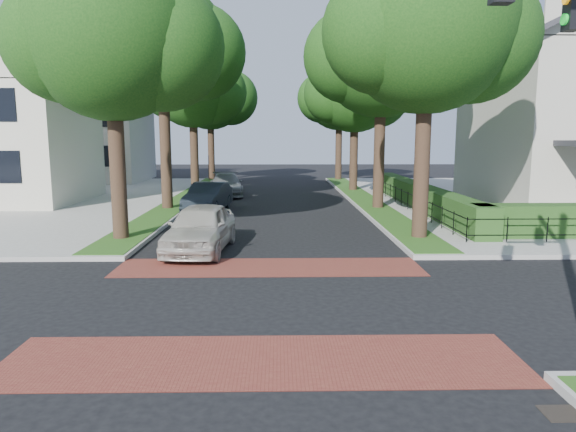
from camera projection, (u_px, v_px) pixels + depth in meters
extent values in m
plane|color=black|center=(267.00, 302.00, 12.03)|extent=(120.00, 120.00, 0.00)
cube|color=maroon|center=(269.00, 267.00, 15.19)|extent=(9.00, 2.20, 0.01)
cube|color=maroon|center=(263.00, 360.00, 8.87)|extent=(9.00, 2.20, 0.01)
cube|color=black|center=(566.00, 413.00, 7.17)|extent=(0.65, 0.45, 0.01)
cube|color=#284E16|center=(363.00, 198.00, 30.98)|extent=(1.60, 29.80, 0.02)
cube|color=#284E16|center=(184.00, 198.00, 30.78)|extent=(1.60, 29.80, 0.02)
cylinder|color=black|center=(423.00, 137.00, 18.46)|extent=(0.56, 0.56, 7.35)
sphere|color=#11390F|center=(427.00, 24.00, 17.87)|extent=(6.20, 6.20, 6.20)
sphere|color=#11390F|center=(472.00, 38.00, 18.25)|extent=(4.65, 4.65, 4.65)
sphere|color=#11390F|center=(384.00, 32.00, 17.69)|extent=(4.34, 4.34, 4.34)
sphere|color=#11390F|center=(419.00, 19.00, 19.32)|extent=(4.03, 4.03, 4.03)
cylinder|color=black|center=(380.00, 133.00, 26.34)|extent=(0.56, 0.56, 7.70)
sphere|color=#11390F|center=(382.00, 51.00, 25.71)|extent=(6.60, 6.60, 6.60)
sphere|color=#11390F|center=(416.00, 60.00, 26.11)|extent=(4.95, 4.95, 4.95)
sphere|color=#11390F|center=(350.00, 57.00, 25.53)|extent=(4.62, 4.62, 4.62)
sphere|color=#11390F|center=(378.00, 46.00, 27.27)|extent=(4.29, 4.29, 4.29)
cylinder|color=black|center=(354.00, 142.00, 35.31)|extent=(0.56, 0.56, 6.65)
sphere|color=#11390F|center=(355.00, 89.00, 34.77)|extent=(5.80, 5.80, 5.80)
sphere|color=#11390F|center=(377.00, 96.00, 35.16)|extent=(4.35, 4.35, 4.35)
sphere|color=#11390F|center=(334.00, 94.00, 34.59)|extent=(4.06, 4.06, 4.06)
sphere|color=#11390F|center=(354.00, 84.00, 36.13)|extent=(3.77, 3.77, 3.77)
cylinder|color=black|center=(339.00, 139.00, 44.18)|extent=(0.56, 0.56, 7.00)
sphere|color=#11390F|center=(339.00, 95.00, 43.61)|extent=(6.00, 6.00, 6.00)
sphere|color=#11390F|center=(358.00, 100.00, 44.00)|extent=(4.50, 4.50, 4.50)
sphere|color=#11390F|center=(322.00, 98.00, 43.43)|extent=(4.20, 4.20, 4.20)
sphere|color=#11390F|center=(339.00, 90.00, 45.01)|extent=(3.90, 3.90, 3.90)
cylinder|color=black|center=(116.00, 142.00, 18.29)|extent=(0.56, 0.56, 7.00)
sphere|color=#11390F|center=(111.00, 34.00, 17.72)|extent=(6.00, 6.00, 6.00)
sphere|color=#11390F|center=(161.00, 47.00, 18.11)|extent=(4.50, 4.50, 4.50)
sphere|color=#11390F|center=(65.00, 42.00, 17.54)|extent=(4.20, 4.20, 4.20)
sphere|color=#11390F|center=(126.00, 28.00, 19.12)|extent=(3.90, 3.90, 3.90)
cylinder|color=black|center=(165.00, 130.00, 26.11)|extent=(0.56, 0.56, 8.05)
sphere|color=#11390F|center=(162.00, 43.00, 25.46)|extent=(6.40, 6.40, 6.40)
sphere|color=#11390F|center=(198.00, 52.00, 25.85)|extent=(4.80, 4.80, 4.80)
sphere|color=#11390F|center=(128.00, 48.00, 25.27)|extent=(4.48, 4.48, 4.48)
sphere|color=#11390F|center=(170.00, 39.00, 26.96)|extent=(4.16, 4.16, 4.16)
cylinder|color=black|center=(194.00, 140.00, 35.09)|extent=(0.56, 0.56, 6.86)
sphere|color=#11390F|center=(192.00, 86.00, 34.53)|extent=(5.60, 5.60, 5.60)
sphere|color=#11390F|center=(216.00, 92.00, 34.92)|extent=(4.20, 4.20, 4.20)
sphere|color=#11390F|center=(171.00, 90.00, 34.36)|extent=(3.92, 3.92, 3.92)
sphere|color=#11390F|center=(197.00, 80.00, 35.84)|extent=(3.64, 3.64, 3.64)
cylinder|color=black|center=(211.00, 138.00, 43.96)|extent=(0.56, 0.56, 7.14)
sphere|color=#11390F|center=(210.00, 93.00, 43.38)|extent=(6.20, 6.20, 6.20)
sphere|color=#11390F|center=(230.00, 98.00, 43.77)|extent=(4.65, 4.65, 4.65)
sphere|color=#11390F|center=(191.00, 96.00, 43.20)|extent=(4.34, 4.34, 4.34)
sphere|color=#11390F|center=(213.00, 88.00, 44.84)|extent=(4.03, 4.03, 4.03)
cube|color=#204217|center=(420.00, 196.00, 26.88)|extent=(1.00, 18.00, 1.20)
cube|color=beige|center=(0.00, 144.00, 29.01)|extent=(9.00, 8.00, 6.50)
cube|color=maroon|center=(27.00, 47.00, 26.70)|extent=(0.80, 0.80, 3.64)
cube|color=#B8B4A5|center=(90.00, 142.00, 42.84)|extent=(9.00, 8.00, 6.50)
cube|color=maroon|center=(113.00, 77.00, 40.53)|extent=(0.80, 0.80, 3.64)
cylinder|color=#0CB226|center=(564.00, 19.00, 8.38)|extent=(0.05, 0.18, 0.18)
imported|color=beige|center=(200.00, 228.00, 17.26)|extent=(2.25, 4.83, 1.60)
imported|color=black|center=(208.00, 197.00, 26.31)|extent=(2.18, 4.71, 1.50)
imported|color=slate|center=(226.00, 185.00, 33.43)|extent=(2.64, 5.19, 1.44)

